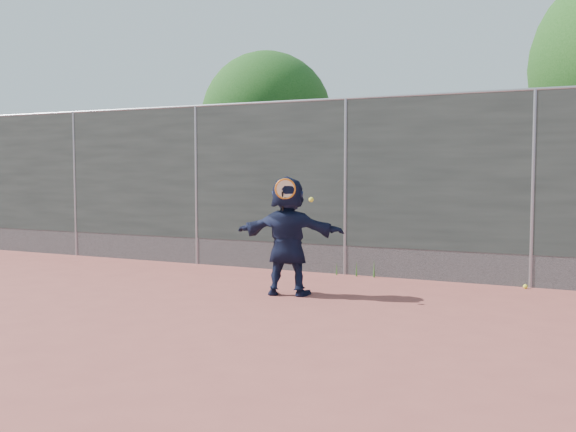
% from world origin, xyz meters
% --- Properties ---
extents(ground, '(80.00, 80.00, 0.00)m').
position_xyz_m(ground, '(0.00, 0.00, 0.00)').
color(ground, '#9E4C42').
rests_on(ground, ground).
extents(player, '(1.65, 0.80, 1.70)m').
position_xyz_m(player, '(-0.13, 1.43, 0.85)').
color(player, '#121832').
rests_on(player, ground).
extents(ball_ground, '(0.07, 0.07, 0.07)m').
position_xyz_m(ball_ground, '(2.94, 3.35, 0.03)').
color(ball_ground, yellow).
rests_on(ball_ground, ground).
extents(fence, '(20.00, 0.06, 3.03)m').
position_xyz_m(fence, '(-0.00, 3.50, 1.58)').
color(fence, '#38423D').
rests_on(fence, ground).
extents(swing_action, '(0.57, 0.16, 0.51)m').
position_xyz_m(swing_action, '(-0.04, 1.23, 1.50)').
color(swing_action, orange).
rests_on(swing_action, ground).
extents(tree_left, '(3.15, 3.00, 4.53)m').
position_xyz_m(tree_left, '(-2.85, 6.55, 2.94)').
color(tree_left, '#382314').
rests_on(tree_left, ground).
extents(weed_clump, '(0.68, 0.07, 0.30)m').
position_xyz_m(weed_clump, '(0.29, 3.38, 0.13)').
color(weed_clump, '#387226').
rests_on(weed_clump, ground).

